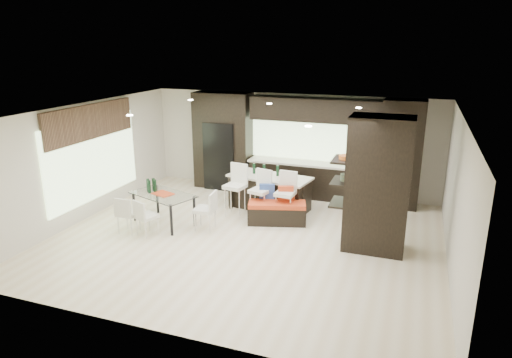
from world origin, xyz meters
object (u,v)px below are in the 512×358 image
at_px(stool_mid, 260,200).
at_px(chair_far, 129,216).
at_px(floor_vase, 361,216).
at_px(dining_table, 164,209).
at_px(kitchen_island, 270,192).
at_px(stool_right, 285,202).
at_px(stool_left, 235,196).
at_px(chair_near, 147,219).
at_px(chair_end, 205,212).
at_px(bench, 277,213).

distance_m(stool_mid, chair_far, 2.99).
relative_size(floor_vase, dining_table, 0.78).
bearing_deg(kitchen_island, stool_right, -40.50).
xyz_separation_m(stool_left, chair_near, (-1.35, -1.71, -0.13)).
xyz_separation_m(stool_right, dining_table, (-2.59, -1.02, -0.12)).
bearing_deg(floor_vase, chair_end, -171.25).
relative_size(stool_mid, chair_far, 1.22).
bearing_deg(stool_left, chair_near, -118.87).
bearing_deg(bench, dining_table, -175.92).
bearing_deg(dining_table, kitchen_island, 62.05).
bearing_deg(stool_right, stool_left, -175.77).
bearing_deg(floor_vase, chair_far, -165.86).
relative_size(stool_right, dining_table, 0.65).
height_order(stool_mid, chair_near, stool_mid).
bearing_deg(bench, stool_left, 157.84).
bearing_deg(kitchen_island, dining_table, -128.37).
relative_size(stool_left, stool_right, 1.06).
bearing_deg(stool_right, dining_table, -154.87).
distance_m(kitchen_island, chair_far, 3.47).
xyz_separation_m(stool_mid, bench, (0.46, -0.13, -0.22)).
xyz_separation_m(stool_left, dining_table, (-1.35, -1.01, -0.15)).
distance_m(stool_left, stool_mid, 0.62).
relative_size(stool_mid, chair_near, 1.26).
height_order(bench, chair_end, chair_end).
distance_m(stool_mid, floor_vase, 2.46).
xyz_separation_m(chair_far, chair_end, (1.50, 0.71, 0.02)).
xyz_separation_m(stool_left, chair_end, (-0.31, -1.01, -0.10)).
height_order(kitchen_island, chair_far, kitchen_island).
height_order(stool_left, chair_far, stool_left).
height_order(kitchen_island, chair_near, kitchen_island).
height_order(stool_left, stool_mid, stool_left).
height_order(stool_right, floor_vase, floor_vase).
xyz_separation_m(stool_left, chair_far, (-1.82, -1.71, -0.12)).
xyz_separation_m(stool_mid, floor_vase, (2.40, -0.51, 0.10)).
bearing_deg(chair_end, stool_left, -21.98).
bearing_deg(chair_end, kitchen_island, -32.54).
height_order(bench, chair_near, chair_near).
relative_size(kitchen_island, chair_near, 2.68).
relative_size(kitchen_island, chair_far, 2.60).
xyz_separation_m(dining_table, chair_far, (-0.46, -0.71, 0.03)).
bearing_deg(kitchen_island, chair_near, -118.87).
relative_size(stool_mid, stool_right, 0.99).
bearing_deg(floor_vase, stool_right, 164.14).
distance_m(dining_table, chair_far, 0.84).
bearing_deg(bench, chair_end, -163.48).
bearing_deg(stool_mid, chair_end, -117.75).
distance_m(stool_mid, bench, 0.53).
height_order(stool_mid, bench, stool_mid).
distance_m(stool_left, dining_table, 1.69).
bearing_deg(kitchen_island, bench, -52.24).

